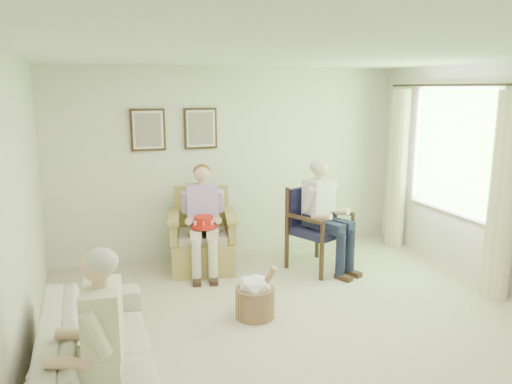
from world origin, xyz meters
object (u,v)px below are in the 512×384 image
Objects in this scene: wood_armchair at (317,224)px; person_dark at (323,207)px; sofa at (99,354)px; red_hat at (204,223)px; person_wicker at (204,212)px; wicker_armchair at (202,244)px; hatbox at (255,296)px; person_sofa at (97,335)px.

person_dark reaches higher than wood_armchair.
sofa is 6.88× the size of red_hat.
person_wicker is 4.37× the size of red_hat.
wicker_armchair is 0.51m from red_hat.
sofa reaches higher than hatbox.
person_wicker reaches higher than person_sofa.
person_dark is (2.81, 1.82, 0.52)m from sofa.
person_wicker reaches higher than red_hat.
hatbox is at bearing -71.76° from wicker_armchair.
sofa is 3.39m from person_dark.
wood_armchair is 0.31m from person_dark.
wicker_armchair reaches higher than sofa.
red_hat is at bearing 152.74° from wood_armchair.
wicker_armchair is 0.82× the size of person_sofa.
person_wicker is 1.06× the size of person_sofa.
red_hat is (-0.05, -0.20, -0.09)m from person_wicker.
wicker_armchair is at bearing 133.46° from person_dark.
sofa is at bearing -152.39° from hatbox.
person_dark is 3.66m from person_sofa.
wicker_armchair is at bearing -29.72° from sofa.
person_dark is 1.72m from hatbox.
person_sofa is (-1.37, -2.78, -0.06)m from person_wicker.
sofa is 2.47m from red_hat.
person_wicker is 1.51m from person_dark.
red_hat is at bearing -87.20° from wicker_armchair.
person_sofa is at bearing -162.84° from wood_armchair.
sofa is 1.51× the size of person_dark.
wicker_armchair is 1.63m from person_dark.
person_sofa is at bearing -104.66° from person_wicker.
person_wicker reaches higher than wood_armchair.
wood_armchair is at bearing 1.01° from person_wicker.
person_dark is 1.10× the size of person_sofa.
red_hat is (1.32, 2.06, 0.39)m from sofa.
person_dark is (1.44, -0.44, 0.04)m from person_wicker.
person_dark is at bearing -5.46° from person_wicker.
hatbox is at bearing 137.72° from person_sofa.
red_hat is at bearing 100.87° from hatbox.
person_dark is at bearing -57.11° from sofa.
person_dark reaches higher than hatbox.
red_hat is at bearing -32.61° from sofa.
wood_armchair is 3.38× the size of red_hat.
person_dark is at bearing -114.69° from wood_armchair.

